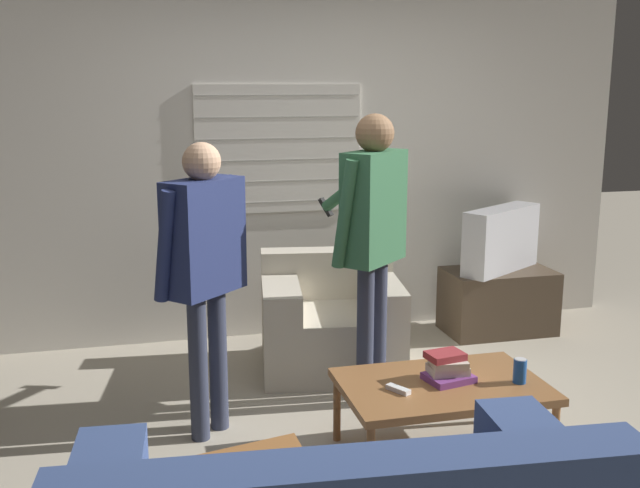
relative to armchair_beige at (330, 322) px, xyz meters
The scene contains 11 objects.
ground_plane 1.29m from the armchair_beige, 94.21° to the right, with size 16.00×16.00×0.00m, color #B2A893.
wall_back 1.25m from the armchair_beige, 96.87° to the left, with size 5.20×0.08×2.55m.
armchair_beige is the anchor object (origin of this frame).
coffee_table 1.36m from the armchair_beige, 80.26° to the right, with size 1.02×0.66×0.40m.
tv_stand 1.47m from the armchair_beige, 14.88° to the left, with size 0.81×0.47×0.48m.
tv 1.53m from the armchair_beige, 14.99° to the left, with size 0.76×0.58×0.48m.
person_left_standing 1.38m from the armchair_beige, 138.28° to the right, with size 0.51×0.78×1.58m.
person_right_standing 0.98m from the armchair_beige, 81.12° to the right, with size 0.51×0.79×1.70m.
book_stack 1.35m from the armchair_beige, 78.55° to the right, with size 0.26×0.22×0.15m.
soda_can 1.56m from the armchair_beige, 67.11° to the right, with size 0.07×0.07×0.13m.
spare_remote 1.40m from the armchair_beige, 90.96° to the right, with size 0.10×0.13×0.02m.
Camera 1 is at (-1.12, -3.36, 1.87)m, focal length 42.00 mm.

